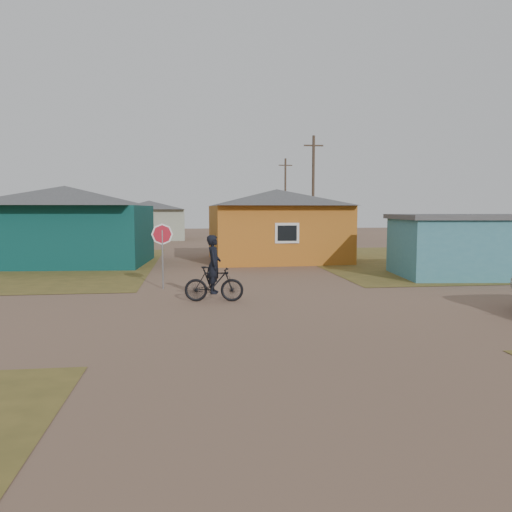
{
  "coord_description": "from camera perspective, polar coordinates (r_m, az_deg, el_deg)",
  "views": [
    {
      "loc": [
        -2.12,
        -13.0,
        2.82
      ],
      "look_at": [
        -0.06,
        3.0,
        1.3
      ],
      "focal_mm": 35.0,
      "sensor_mm": 36.0,
      "label": 1
    }
  ],
  "objects": [
    {
      "name": "stop_sign",
      "position": [
        17.85,
        -10.66,
        1.75
      ],
      "size": [
        0.74,
        0.25,
        2.32
      ],
      "color": "gray",
      "rests_on": "ground"
    },
    {
      "name": "grass_ne",
      "position": [
        30.72,
        24.35,
        -0.35
      ],
      "size": [
        20.0,
        18.0,
        0.0
      ],
      "primitive_type": "cube",
      "color": "brown",
      "rests_on": "ground"
    },
    {
      "name": "house_yellow",
      "position": [
        27.41,
        2.38,
        3.67
      ],
      "size": [
        7.72,
        6.76,
        3.9
      ],
      "color": "#B4641B",
      "rests_on": "ground"
    },
    {
      "name": "ground",
      "position": [
        13.47,
        1.89,
        -6.7
      ],
      "size": [
        120.0,
        120.0,
        0.0
      ],
      "primitive_type": "plane",
      "color": "brown"
    },
    {
      "name": "shed_turquoise",
      "position": [
        22.75,
        23.4,
        1.14
      ],
      "size": [
        6.71,
        4.93,
        2.6
      ],
      "color": "teal",
      "rests_on": "ground"
    },
    {
      "name": "house_teal",
      "position": [
        27.27,
        -20.9,
        3.42
      ],
      "size": [
        8.93,
        7.08,
        4.0
      ],
      "color": "#093635",
      "rests_on": "ground"
    },
    {
      "name": "cyclist",
      "position": [
        15.27,
        -4.83,
        -2.46
      ],
      "size": [
        1.85,
        0.73,
        2.04
      ],
      "color": "black",
      "rests_on": "ground"
    },
    {
      "name": "utility_pole_near",
      "position": [
        36.07,
        6.55,
        7.44
      ],
      "size": [
        1.4,
        0.2,
        8.0
      ],
      "color": "#453529",
      "rests_on": "ground"
    },
    {
      "name": "house_pale_north",
      "position": [
        60.2,
        -18.77,
        4.09
      ],
      "size": [
        6.28,
        5.81,
        3.4
      ],
      "color": "#979E88",
      "rests_on": "ground"
    },
    {
      "name": "house_pale_west",
      "position": [
        47.17,
        -12.08,
        4.1
      ],
      "size": [
        7.04,
        6.15,
        3.6
      ],
      "color": "#979E88",
      "rests_on": "ground"
    },
    {
      "name": "house_beige_east",
      "position": [
        54.38,
        5.56,
        4.35
      ],
      "size": [
        6.95,
        6.05,
        3.6
      ],
      "color": "gray",
      "rests_on": "ground"
    },
    {
      "name": "utility_pole_far",
      "position": [
        51.92,
        3.37,
        6.83
      ],
      "size": [
        1.4,
        0.2,
        8.0
      ],
      "color": "#453529",
      "rests_on": "ground"
    }
  ]
}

